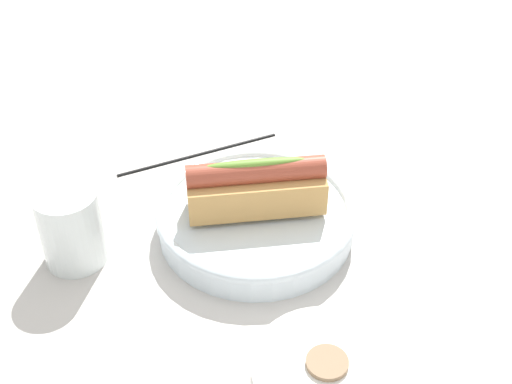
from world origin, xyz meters
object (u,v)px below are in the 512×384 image
object	(u,v)px
water_glass	(72,231)
chopstick_near	(199,153)
serving_bowl	(256,218)
hotdog_front	(256,186)

from	to	relation	value
water_glass	chopstick_near	xyz separation A→B (m)	(-0.18, -0.14, -0.04)
serving_bowl	chopstick_near	bearing A→B (deg)	-83.06
serving_bowl	chopstick_near	size ratio (longest dim) A/B	1.02
hotdog_front	chopstick_near	distance (m)	0.18
hotdog_front	chopstick_near	bearing A→B (deg)	-83.06
serving_bowl	chopstick_near	xyz separation A→B (m)	(0.02, -0.16, -0.02)
water_glass	chopstick_near	size ratio (longest dim) A/B	0.41
hotdog_front	chopstick_near	size ratio (longest dim) A/B	0.71
chopstick_near	water_glass	bearing A→B (deg)	32.96
serving_bowl	hotdog_front	distance (m)	0.05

